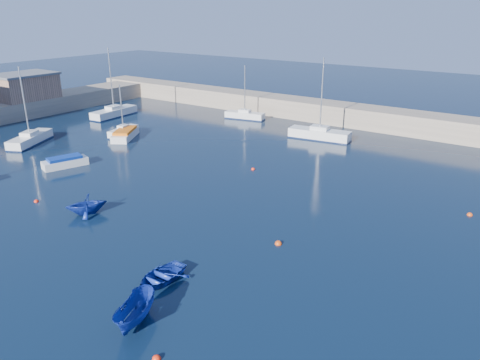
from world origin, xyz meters
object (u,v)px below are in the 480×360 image
Objects in this scene: sailboat_2 at (30,139)px; dinghy_right at (136,313)px; motorboat_2 at (125,134)px; dinghy_center at (161,276)px; sailboat_4 at (114,112)px; brick_shed_a at (25,87)px; dinghy_left at (86,204)px; sailboat_3 at (123,131)px; motorboat_1 at (65,162)px; sailboat_5 at (245,115)px; sailboat_6 at (319,134)px.

sailboat_2 is 2.49× the size of dinghy_right.
dinghy_right is at bearing -72.33° from motorboat_2.
motorboat_2 is at bearing 142.13° from dinghy_center.
sailboat_4 is at bearing 143.16° from dinghy_center.
brick_shed_a reaches higher than motorboat_2.
motorboat_2 is (7.14, 8.19, -0.06)m from sailboat_2.
dinghy_center is (33.23, -12.41, -0.23)m from sailboat_2.
sailboat_3 is at bearing 162.55° from dinghy_left.
dinghy_left is at bearing 129.03° from dinghy_right.
dinghy_right is at bearing -26.57° from brick_shed_a.
brick_shed_a is 27.91m from motorboat_1.
brick_shed_a is 1.06× the size of sailboat_5.
sailboat_2 reaches higher than motorboat_2.
sailboat_3 reaches higher than motorboat_2.
sailboat_6 is (30.11, 6.05, 0.02)m from sailboat_4.
sailboat_4 reaches higher than brick_shed_a.
sailboat_4 is 12.70m from motorboat_2.
sailboat_5 reaches higher than dinghy_right.
brick_shed_a is 55.53m from dinghy_right.
brick_shed_a is 17.42m from sailboat_2.
brick_shed_a is at bearing -175.01° from dinghy_left.
dinghy_left is (11.22, -6.00, 0.31)m from motorboat_1.
motorboat_1 is (25.13, -11.60, -3.60)m from brick_shed_a.
sailboat_5 is 1.31× the size of motorboat_2.
dinghy_left reaches higher than motorboat_1.
sailboat_3 is 23.74m from dinghy_left.
motorboat_2 is 1.86× the size of dinghy_left.
motorboat_1 is 11.46m from motorboat_2.
motorboat_1 is at bearing 138.73° from sailboat_6.
sailboat_5 is at bearing 30.42° from brick_shed_a.
dinghy_left is 0.85× the size of dinghy_right.
sailboat_6 reaches higher than dinghy_right.
dinghy_center is at bearing 13.19° from dinghy_left.
sailboat_6 is 34.46m from dinghy_center.
dinghy_center is at bearing -41.99° from sailboat_4.
brick_shed_a is at bearing 146.87° from motorboat_2.
sailboat_3 is at bearing 29.64° from sailboat_2.
sailboat_2 reaches higher than motorboat_1.
sailboat_5 is 18.02m from motorboat_2.
sailboat_4 reaches higher than sailboat_6.
motorboat_1 is at bearing 163.05° from sailboat_5.
dinghy_left is (-5.03, -30.20, 0.15)m from sailboat_6.
sailboat_3 is (20.56, 0.11, -3.58)m from brick_shed_a.
motorboat_1 is (-16.25, -24.20, -0.16)m from sailboat_6.
dinghy_right is (34.98, -15.95, 0.10)m from sailboat_2.
sailboat_6 is at bearing 101.19° from dinghy_center.
brick_shed_a reaches higher than dinghy_left.
dinghy_center is at bearing -5.25° from motorboat_1.
sailboat_6 is 38.28m from dinghy_right.
dinghy_right is at bearing -175.04° from sailboat_6.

